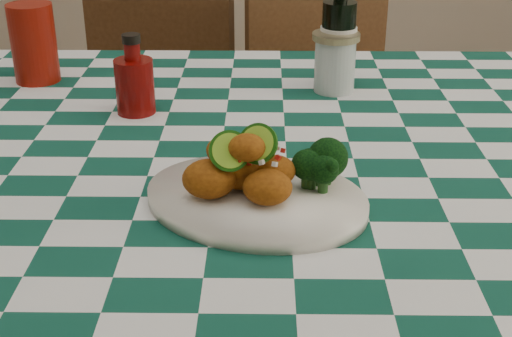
# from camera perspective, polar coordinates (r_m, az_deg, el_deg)

# --- Properties ---
(dining_table) EXTENTS (1.66, 1.06, 0.79)m
(dining_table) POSITION_cam_1_polar(r_m,az_deg,el_deg) (1.36, -2.36, -13.14)
(dining_table) COLOR #0E4435
(dining_table) RESTS_ON ground
(plate) EXTENTS (0.37, 0.34, 0.02)m
(plate) POSITION_cam_1_polar(r_m,az_deg,el_deg) (0.96, 0.00, -2.49)
(plate) COLOR white
(plate) RESTS_ON dining_table
(fried_chicken_pile) EXTENTS (0.13, 0.10, 0.09)m
(fried_chicken_pile) POSITION_cam_1_polar(r_m,az_deg,el_deg) (0.93, -0.72, 0.34)
(fried_chicken_pile) COLOR #9A4F0E
(fried_chicken_pile) RESTS_ON plate
(broccoli_side) EXTENTS (0.09, 0.09, 0.06)m
(broccoli_side) POSITION_cam_1_polar(r_m,az_deg,el_deg) (0.95, 5.01, 0.03)
(broccoli_side) COLOR black
(broccoli_side) RESTS_ON plate
(red_tumbler) EXTENTS (0.11, 0.11, 0.15)m
(red_tumbler) POSITION_cam_1_polar(r_m,az_deg,el_deg) (1.49, -17.36, 9.55)
(red_tumbler) COLOR maroon
(red_tumbler) RESTS_ON dining_table
(ketchup_bottle) EXTENTS (0.08, 0.08, 0.14)m
(ketchup_bottle) POSITION_cam_1_polar(r_m,az_deg,el_deg) (1.27, -9.74, 7.44)
(ketchup_bottle) COLOR #610604
(ketchup_bottle) RESTS_ON dining_table
(mason_jar) EXTENTS (0.11, 0.11, 0.11)m
(mason_jar) POSITION_cam_1_polar(r_m,az_deg,el_deg) (1.38, 6.33, 8.43)
(mason_jar) COLOR #B2BCBA
(mason_jar) RESTS_ON dining_table
(beer_bottle) EXTENTS (0.08, 0.08, 0.24)m
(beer_bottle) POSITION_cam_1_polar(r_m,az_deg,el_deg) (1.38, 6.65, 11.14)
(beer_bottle) COLOR black
(beer_bottle) RESTS_ON dining_table
(wooden_chair_left) EXTENTS (0.56, 0.57, 0.97)m
(wooden_chair_left) POSITION_cam_1_polar(r_m,az_deg,el_deg) (1.96, -9.92, 2.33)
(wooden_chair_left) COLOR #472814
(wooden_chair_left) RESTS_ON ground
(wooden_chair_right) EXTENTS (0.50, 0.52, 0.87)m
(wooden_chair_right) POSITION_cam_1_polar(r_m,az_deg,el_deg) (1.92, 6.51, 0.48)
(wooden_chair_right) COLOR #472814
(wooden_chair_right) RESTS_ON ground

